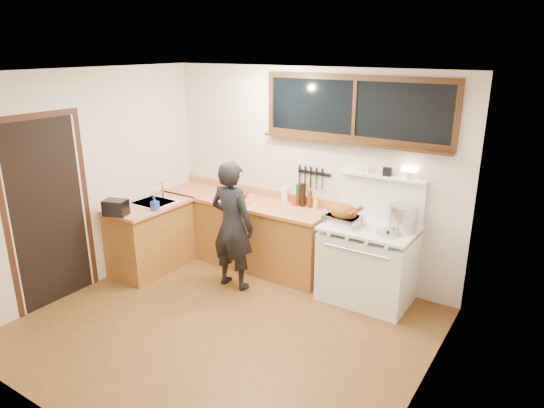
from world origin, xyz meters
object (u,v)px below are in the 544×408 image
Objects in this scene: vintage_stove at (368,262)px; roast_turkey at (344,215)px; cutting_board at (240,195)px; man at (232,226)px.

roast_turkey is (-0.29, -0.08, 0.53)m from vintage_stove.
cutting_board is 1.55m from roast_turkey.
man is 3.50× the size of roast_turkey.
vintage_stove is at bearing 21.58° from man.
roast_turkey reaches higher than cutting_board.
man is 1.33m from roast_turkey.
vintage_stove is 0.61m from roast_turkey.
man is (-1.50, -0.59, 0.32)m from vintage_stove.
man is 3.65× the size of cutting_board.
cutting_board is at bearing 118.81° from man.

